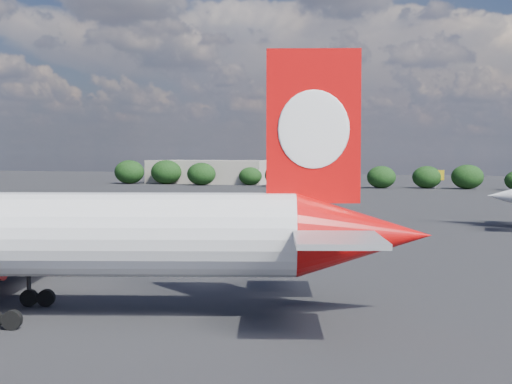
% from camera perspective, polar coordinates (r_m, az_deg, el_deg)
% --- Properties ---
extents(ground, '(500.00, 500.00, 0.00)m').
position_cam_1_polar(ground, '(100.43, 0.58, -2.95)').
color(ground, black).
rests_on(ground, ground).
extents(qantas_airliner, '(51.81, 49.74, 17.30)m').
position_cam_1_polar(qantas_airliner, '(49.03, -19.38, -3.41)').
color(qantas_airliner, silver).
rests_on(qantas_airliner, ground).
extents(terminal_building, '(42.00, 16.00, 8.00)m').
position_cam_1_polar(terminal_building, '(246.61, -3.72, 1.62)').
color(terminal_building, gray).
rests_on(terminal_building, ground).
extents(highway_sign, '(6.00, 0.30, 4.50)m').
position_cam_1_polar(highway_sign, '(216.52, 6.08, 1.16)').
color(highway_sign, '#136128').
rests_on(highway_sign, ground).
extents(billboard_yellow, '(5.00, 0.30, 5.50)m').
position_cam_1_polar(billboard_yellow, '(217.49, 14.17, 1.29)').
color(billboard_yellow, gold).
rests_on(billboard_yellow, ground).
extents(horizon_treeline, '(206.54, 13.86, 8.19)m').
position_cam_1_polar(horizon_treeline, '(217.53, 10.84, 1.26)').
color(horizon_treeline, black).
rests_on(horizon_treeline, ground).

